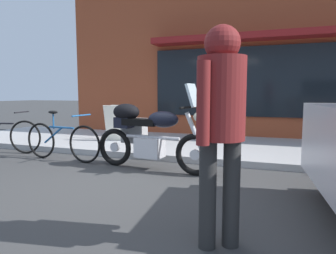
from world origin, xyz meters
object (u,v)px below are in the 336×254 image
at_px(touring_motorcycle, 146,133).
at_px(pedestrian_walking, 221,111).
at_px(parked_bicycle, 62,141).
at_px(second_bicycle_by_cafe, 1,135).
at_px(sandwich_board_sign, 118,123).

xyz_separation_m(touring_motorcycle, pedestrian_walking, (1.61, -2.19, 0.51)).
bearing_deg(parked_bicycle, pedestrian_walking, -33.70).
height_order(pedestrian_walking, second_bicycle_by_cafe, pedestrian_walking).
bearing_deg(sandwich_board_sign, touring_motorcycle, -50.05).
distance_m(sandwich_board_sign, second_bicycle_by_cafe, 2.51).
bearing_deg(second_bicycle_by_cafe, parked_bicycle, -5.50).
bearing_deg(sandwich_board_sign, pedestrian_walking, -51.94).
bearing_deg(touring_motorcycle, pedestrian_walking, -53.68).
xyz_separation_m(pedestrian_walking, second_bicycle_by_cafe, (-5.06, 2.41, -0.74)).
bearing_deg(touring_motorcycle, parked_bicycle, 178.26).
bearing_deg(touring_motorcycle, second_bicycle_by_cafe, 176.41).
xyz_separation_m(touring_motorcycle, second_bicycle_by_cafe, (-3.45, 0.22, -0.23)).
height_order(touring_motorcycle, pedestrian_walking, pedestrian_walking).
distance_m(parked_bicycle, second_bicycle_by_cafe, 1.70).
xyz_separation_m(pedestrian_walking, sandwich_board_sign, (-3.22, 4.12, -0.57)).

